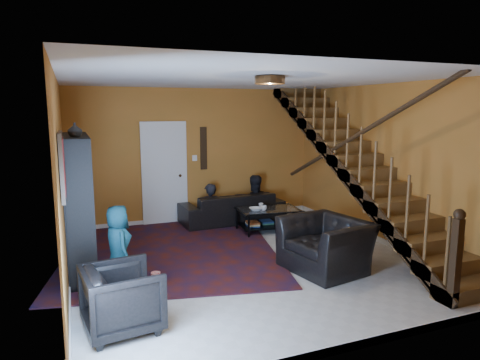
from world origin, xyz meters
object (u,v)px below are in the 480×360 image
(armchair_right, at_px, (326,245))
(coffee_table, at_px, (269,218))
(sofa, at_px, (232,208))
(armchair_left, at_px, (122,298))
(bookshelf, at_px, (79,206))

(armchair_right, relative_size, coffee_table, 0.95)
(sofa, height_order, armchair_right, armchair_right)
(coffee_table, bearing_deg, armchair_left, -137.09)
(sofa, relative_size, armchair_right, 1.84)
(armchair_right, xyz_separation_m, coffee_table, (0.10, 2.18, -0.13))
(sofa, relative_size, coffee_table, 1.74)
(bookshelf, xyz_separation_m, coffee_table, (3.46, 0.81, -0.71))
(bookshelf, bearing_deg, sofa, 29.28)
(bookshelf, relative_size, sofa, 0.93)
(armchair_right, bearing_deg, coffee_table, 166.49)
(bookshelf, bearing_deg, armchair_left, -80.32)
(armchair_left, bearing_deg, coffee_table, -54.19)
(armchair_left, bearing_deg, sofa, -42.38)
(sofa, bearing_deg, coffee_table, 113.84)
(armchair_left, distance_m, armchair_right, 3.09)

